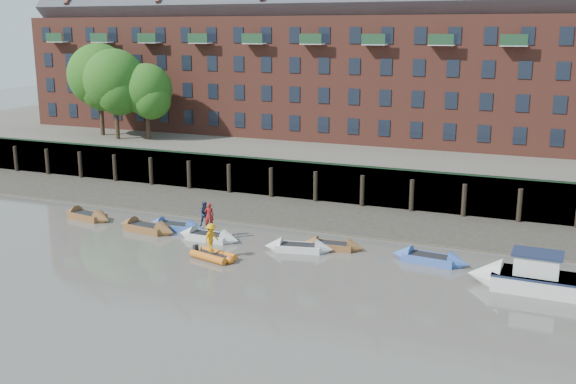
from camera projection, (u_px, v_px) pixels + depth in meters
The scene contains 19 objects.
ground at pixel (207, 301), 35.44m from camera, with size 220.00×220.00×0.00m, color #615D55.
foreshore at pixel (323, 216), 51.59m from camera, with size 110.00×8.00×0.50m, color #3D382F.
mud_band at pixel (307, 228), 48.54m from camera, with size 110.00×1.60×0.10m, color #4C4336.
river_wall at pixel (341, 184), 55.15m from camera, with size 110.00×1.23×3.30m.
bank_terrace at pixel (384, 156), 67.37m from camera, with size 110.00×28.00×3.20m, color #5E594D.
apartment_terrace at pixel (390, 41), 65.63m from camera, with size 80.60×15.56×20.98m.
tree_cluster at pixel (115, 80), 67.44m from camera, with size 11.76×7.74×9.40m.
rowboat_0 at pixel (87, 216), 50.74m from camera, with size 4.79×2.13×1.34m.
rowboat_1 at pixel (146, 228), 47.64m from camera, with size 5.00×1.98×1.41m.
rowboat_2 at pixel (175, 227), 48.03m from camera, with size 4.53×1.47×1.30m.
rowboat_3 at pixel (208, 237), 45.66m from camera, with size 4.62×1.44×1.33m.
rowboat_4 at pixel (299, 248), 43.38m from camera, with size 4.66×2.19×1.30m.
rowboat_5 at pixel (332, 246), 43.81m from camera, with size 4.28×1.60×1.21m.
rowboat_6 at pixel (430, 259), 41.22m from camera, with size 4.92×1.84×1.40m.
rib_tender at pixel (215, 256), 41.84m from camera, with size 3.15×2.13×0.53m.
motor_launch at pixel (522, 277), 36.94m from camera, with size 6.83×2.38×2.80m.
person_rower_a at pixel (209, 215), 45.17m from camera, with size 0.64×0.42×1.75m, color maroon.
person_rower_b at pixel (205, 214), 45.59m from camera, with size 0.83×0.65×1.71m, color #19233F.
person_rib_crew at pixel (211, 238), 41.59m from camera, with size 1.17×0.67×1.80m, color orange.
Camera 1 is at (16.66, -28.92, 13.91)m, focal length 42.00 mm.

